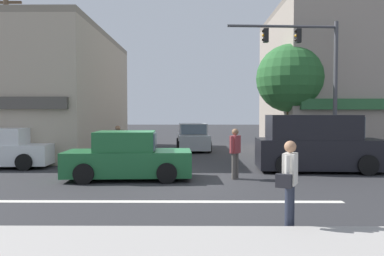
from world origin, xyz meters
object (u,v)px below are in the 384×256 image
(street_tree, at_px, (290,79))
(pedestrian_far_side, at_px, (235,150))
(pedestrian_foreground_with_bag, at_px, (289,180))
(utility_pole_far_right, at_px, (313,81))
(pedestrian_mid_crossing, at_px, (118,143))
(van_crossing_rightbound, at_px, (317,144))
(sedan_waiting_far, at_px, (128,158))
(sedan_crossing_leftbound, at_px, (193,138))
(traffic_light_mast, at_px, (314,68))
(utility_pole_near_left, at_px, (7,75))
(sedan_approaching_near, at_px, (0,150))

(street_tree, distance_m, pedestrian_far_side, 7.46)
(street_tree, distance_m, pedestrian_foreground_with_bag, 12.22)
(utility_pole_far_right, height_order, pedestrian_mid_crossing, utility_pole_far_right)
(utility_pole_far_right, relative_size, van_crossing_rightbound, 1.69)
(sedan_waiting_far, distance_m, pedestrian_far_side, 3.55)
(sedan_crossing_leftbound, xyz_separation_m, pedestrian_far_side, (1.44, -9.70, 0.24))
(traffic_light_mast, distance_m, pedestrian_mid_crossing, 9.07)
(utility_pole_near_left, distance_m, sedan_crossing_leftbound, 10.32)
(street_tree, bearing_deg, pedestrian_mid_crossing, -159.65)
(sedan_waiting_far, xyz_separation_m, pedestrian_mid_crossing, (-0.97, 3.13, 0.24))
(sedan_crossing_leftbound, height_order, pedestrian_foreground_with_bag, pedestrian_foreground_with_bag)
(utility_pole_far_right, bearing_deg, pedestrian_mid_crossing, -146.52)
(van_crossing_rightbound, xyz_separation_m, pedestrian_foreground_with_bag, (-2.86, -7.24, -0.05))
(sedan_waiting_far, height_order, sedan_approaching_near, same)
(sedan_crossing_leftbound, bearing_deg, street_tree, -37.77)
(utility_pole_far_right, distance_m, pedestrian_foreground_with_bag, 16.51)
(pedestrian_far_side, bearing_deg, pedestrian_foreground_with_bag, -85.83)
(street_tree, distance_m, sedan_crossing_leftbound, 6.80)
(pedestrian_mid_crossing, bearing_deg, utility_pole_far_right, 33.48)
(street_tree, height_order, traffic_light_mast, traffic_light_mast)
(van_crossing_rightbound, relative_size, sedan_approaching_near, 1.11)
(utility_pole_near_left, height_order, pedestrian_foreground_with_bag, utility_pole_near_left)
(utility_pole_near_left, relative_size, van_crossing_rightbound, 1.61)
(pedestrian_mid_crossing, bearing_deg, street_tree, 20.35)
(traffic_light_mast, bearing_deg, sedan_crossing_leftbound, 133.96)
(van_crossing_rightbound, bearing_deg, pedestrian_mid_crossing, 170.10)
(street_tree, relative_size, pedestrian_mid_crossing, 3.32)
(sedan_approaching_near, height_order, pedestrian_far_side, pedestrian_far_side)
(sedan_waiting_far, bearing_deg, pedestrian_mid_crossing, 107.26)
(sedan_approaching_near, bearing_deg, pedestrian_mid_crossing, 6.73)
(van_crossing_rightbound, distance_m, pedestrian_far_side, 3.70)
(utility_pole_near_left, xyz_separation_m, pedestrian_foreground_with_bag, (10.20, -10.06, -2.97))
(van_crossing_rightbound, xyz_separation_m, pedestrian_mid_crossing, (-7.77, 1.36, -0.06))
(utility_pole_near_left, xyz_separation_m, sedan_waiting_far, (6.26, -4.61, -3.21))
(street_tree, relative_size, utility_pole_near_left, 0.73)
(sedan_crossing_leftbound, bearing_deg, pedestrian_foreground_with_bag, -83.11)
(sedan_approaching_near, relative_size, pedestrian_mid_crossing, 2.51)
(traffic_light_mast, distance_m, pedestrian_far_side, 6.56)
(pedestrian_far_side, bearing_deg, sedan_approaching_near, 164.33)
(street_tree, height_order, van_crossing_rightbound, street_tree)
(utility_pole_near_left, xyz_separation_m, utility_pole_far_right, (15.47, 5.27, 0.18))
(utility_pole_far_right, xyz_separation_m, traffic_light_mast, (-1.78, -5.66, 0.08))
(utility_pole_far_right, bearing_deg, street_tree, -121.50)
(pedestrian_foreground_with_bag, bearing_deg, sedan_approaching_near, 139.81)
(pedestrian_mid_crossing, bearing_deg, sedan_approaching_near, -173.27)
(van_crossing_rightbound, distance_m, pedestrian_foreground_with_bag, 7.78)
(street_tree, distance_m, utility_pole_near_left, 13.20)
(pedestrian_foreground_with_bag, bearing_deg, traffic_light_mast, 70.16)
(sedan_crossing_leftbound, bearing_deg, sedan_approaching_near, -137.11)
(traffic_light_mast, xyz_separation_m, sedan_crossing_leftbound, (-5.33, 5.52, -3.46))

